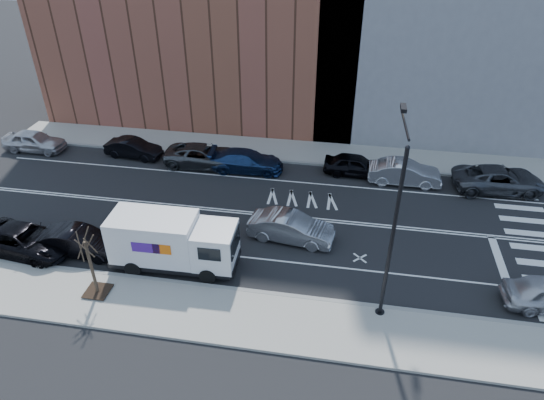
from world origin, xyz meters
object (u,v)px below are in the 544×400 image
(fedex_van, at_px, (172,242))
(far_parked_a, at_px, (34,141))
(far_parked_b, at_px, (133,148))
(driving_sedan, at_px, (291,228))

(fedex_van, bearing_deg, far_parked_a, 142.40)
(far_parked_a, height_order, far_parked_b, far_parked_a)
(fedex_van, xyz_separation_m, far_parked_a, (-15.31, 11.30, -0.81))
(fedex_van, height_order, far_parked_b, fedex_van)
(driving_sedan, bearing_deg, fedex_van, 127.31)
(fedex_van, height_order, driving_sedan, fedex_van)
(far_parked_a, height_order, driving_sedan, driving_sedan)
(fedex_van, relative_size, far_parked_b, 1.58)
(fedex_van, relative_size, far_parked_a, 1.43)
(far_parked_a, distance_m, far_parked_b, 8.01)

